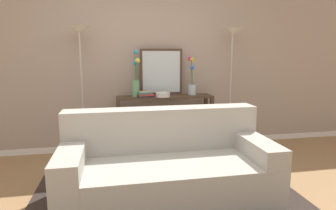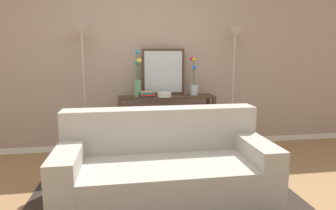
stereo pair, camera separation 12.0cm
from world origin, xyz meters
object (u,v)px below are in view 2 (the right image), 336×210
(vase_tall_flowers, at_px, (138,79))
(book_stack, at_px, (147,94))
(couch, at_px, (165,168))
(console_table, at_px, (167,114))
(floor_lamp_right, at_px, (234,55))
(wall_mirror, at_px, (163,72))
(floor_lamp_left, at_px, (83,56))
(book_row_under_console, at_px, (143,149))
(fruit_bowl, at_px, (164,95))
(vase_short_flowers, at_px, (194,82))

(vase_tall_flowers, height_order, book_stack, vase_tall_flowers)
(couch, height_order, console_table, couch)
(floor_lamp_right, xyz_separation_m, wall_mirror, (-1.03, 0.14, -0.25))
(couch, bearing_deg, wall_mirror, 82.43)
(floor_lamp_left, xyz_separation_m, book_row_under_console, (0.79, 0.01, -1.37))
(wall_mirror, distance_m, book_row_under_console, 1.19)
(vase_tall_flowers, bearing_deg, floor_lamp_left, -179.66)
(couch, bearing_deg, fruit_bowl, 81.86)
(floor_lamp_right, relative_size, vase_short_flowers, 3.23)
(vase_tall_flowers, height_order, fruit_bowl, vase_tall_flowers)
(fruit_bowl, xyz_separation_m, book_row_under_console, (-0.31, 0.09, -0.83))
(vase_short_flowers, bearing_deg, wall_mirror, 167.43)
(couch, xyz_separation_m, book_row_under_console, (-0.13, 1.35, -0.25))
(vase_tall_flowers, bearing_deg, book_row_under_console, 4.46)
(floor_lamp_left, bearing_deg, couch, -55.28)
(book_stack, bearing_deg, floor_lamp_left, 176.13)
(book_stack, bearing_deg, console_table, 12.87)
(vase_short_flowers, height_order, fruit_bowl, vase_short_flowers)
(floor_lamp_left, height_order, book_row_under_console, floor_lamp_left)
(floor_lamp_left, height_order, fruit_bowl, floor_lamp_left)
(vase_tall_flowers, xyz_separation_m, book_row_under_console, (0.06, 0.00, -1.05))
(wall_mirror, relative_size, vase_tall_flowers, 1.03)
(floor_lamp_left, xyz_separation_m, book_stack, (0.86, -0.06, -0.54))
(couch, distance_m, floor_lamp_left, 1.98)
(floor_lamp_left, height_order, vase_short_flowers, floor_lamp_left)
(floor_lamp_left, bearing_deg, fruit_bowl, -4.46)
(couch, distance_m, fruit_bowl, 1.39)
(floor_lamp_left, bearing_deg, vase_short_flowers, 1.57)
(vase_tall_flowers, bearing_deg, console_table, 0.59)
(floor_lamp_left, height_order, wall_mirror, floor_lamp_left)
(wall_mirror, relative_size, vase_short_flowers, 1.20)
(book_row_under_console, bearing_deg, fruit_bowl, -16.84)
(book_stack, distance_m, book_row_under_console, 0.84)
(vase_short_flowers, xyz_separation_m, book_stack, (-0.71, -0.10, -0.15))
(vase_short_flowers, bearing_deg, couch, -114.84)
(wall_mirror, height_order, vase_tall_flowers, wall_mirror)
(vase_short_flowers, bearing_deg, console_table, -175.28)
(console_table, relative_size, floor_lamp_right, 0.76)
(couch, relative_size, floor_lamp_left, 1.14)
(console_table, xyz_separation_m, floor_lamp_right, (1.01, -0.01, 0.85))
(fruit_bowl, xyz_separation_m, book_stack, (-0.25, 0.03, 0.00))
(couch, relative_size, fruit_bowl, 10.31)
(vase_short_flowers, distance_m, fruit_bowl, 0.50)
(floor_lamp_left, relative_size, floor_lamp_right, 0.99)
(vase_tall_flowers, bearing_deg, floor_lamp_right, -0.18)
(wall_mirror, height_order, book_row_under_console, wall_mirror)
(fruit_bowl, bearing_deg, couch, -98.14)
(vase_tall_flowers, distance_m, vase_short_flowers, 0.83)
(couch, height_order, vase_short_flowers, vase_short_flowers)
(console_table, height_order, book_stack, book_stack)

